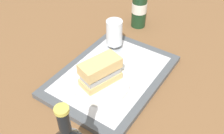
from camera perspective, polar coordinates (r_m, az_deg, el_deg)
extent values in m
plane|color=brown|center=(0.89, 0.00, -2.43)|extent=(3.00, 3.00, 0.00)
cube|color=#4C5156|center=(0.88, 0.00, -1.96)|extent=(0.44, 0.32, 0.02)
cube|color=silver|center=(0.88, 0.00, -1.45)|extent=(0.38, 0.27, 0.00)
cylinder|color=silver|center=(0.83, -2.24, -3.71)|extent=(0.19, 0.19, 0.01)
cube|color=tan|center=(0.82, -2.27, -2.77)|extent=(0.14, 0.10, 0.02)
cube|color=#9EA3A8|center=(0.80, -2.31, -1.74)|extent=(0.13, 0.09, 0.02)
cube|color=silver|center=(0.80, -2.33, -1.11)|extent=(0.12, 0.08, 0.01)
sphere|color=#47932D|center=(0.81, 0.51, 0.91)|extent=(0.04, 0.04, 0.04)
cube|color=tan|center=(0.78, -2.37, 0.09)|extent=(0.14, 0.10, 0.04)
cylinder|color=silver|center=(0.98, 0.49, 4.10)|extent=(0.06, 0.06, 0.01)
cylinder|color=silver|center=(0.97, 0.49, 4.81)|extent=(0.01, 0.01, 0.02)
cylinder|color=silver|center=(0.94, 0.51, 7.74)|extent=(0.06, 0.06, 0.09)
cylinder|color=gold|center=(0.95, 0.51, 6.62)|extent=(0.06, 0.06, 0.05)
cylinder|color=white|center=(0.93, 0.52, 8.15)|extent=(0.05, 0.05, 0.01)
cube|color=white|center=(0.91, 5.30, 0.46)|extent=(0.09, 0.07, 0.01)
cylinder|color=#19381E|center=(1.13, 6.11, 12.81)|extent=(0.06, 0.06, 0.17)
cylinder|color=silver|center=(1.13, 6.14, 13.17)|extent=(0.07, 0.07, 0.05)
cylinder|color=black|center=(0.49, -10.76, -11.74)|extent=(0.02, 0.02, 0.05)
cylinder|color=#BFB74C|center=(0.46, -11.25, -9.37)|extent=(0.03, 0.03, 0.01)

